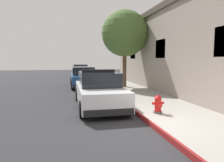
# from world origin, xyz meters

# --- Properties ---
(ground_plane) EXTENTS (31.90, 60.00, 0.20)m
(ground_plane) POSITION_xyz_m (-4.58, 10.00, -0.10)
(ground_plane) COLOR #2B2B2D
(sidewalk_pavement) EXTENTS (2.83, 60.00, 0.16)m
(sidewalk_pavement) POSITION_xyz_m (1.42, 10.00, 0.08)
(sidewalk_pavement) COLOR #9E9991
(sidewalk_pavement) RESTS_ON ground
(curb_painted_edge) EXTENTS (0.08, 60.00, 0.16)m
(curb_painted_edge) POSITION_xyz_m (-0.04, 10.00, 0.08)
(curb_painted_edge) COLOR maroon
(curb_painted_edge) RESTS_ON ground
(storefront_building) EXTENTS (7.36, 19.26, 5.39)m
(storefront_building) POSITION_xyz_m (6.39, 5.75, 2.71)
(storefront_building) COLOR gray
(storefront_building) RESTS_ON ground
(police_cruiser) EXTENTS (1.94, 4.84, 1.68)m
(police_cruiser) POSITION_xyz_m (-1.23, 3.34, 0.74)
(police_cruiser) COLOR white
(police_cruiser) RESTS_ON ground
(parked_car_silver_ahead) EXTENTS (1.94, 4.84, 1.56)m
(parked_car_silver_ahead) POSITION_xyz_m (-1.40, 10.70, 0.74)
(parked_car_silver_ahead) COLOR navy
(parked_car_silver_ahead) RESTS_ON ground
(parked_car_dark_far) EXTENTS (1.94, 4.84, 1.56)m
(parked_car_dark_far) POSITION_xyz_m (-1.05, 20.26, 0.74)
(parked_car_dark_far) COLOR #B2B5BA
(parked_car_dark_far) RESTS_ON ground
(fire_hydrant) EXTENTS (0.44, 0.40, 0.76)m
(fire_hydrant) POSITION_xyz_m (0.62, 1.08, 0.51)
(fire_hydrant) COLOR #4C4C51
(fire_hydrant) RESTS_ON sidewalk_pavement
(street_tree) EXTENTS (3.29, 3.29, 5.48)m
(street_tree) POSITION_xyz_m (1.45, 8.65, 3.98)
(street_tree) COLOR brown
(street_tree) RESTS_ON sidewalk_pavement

